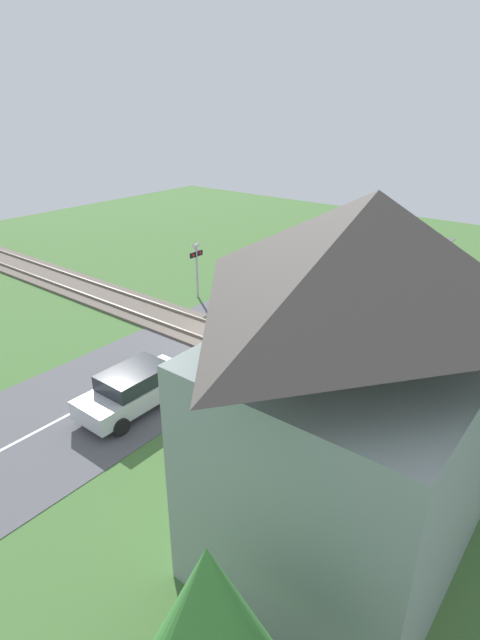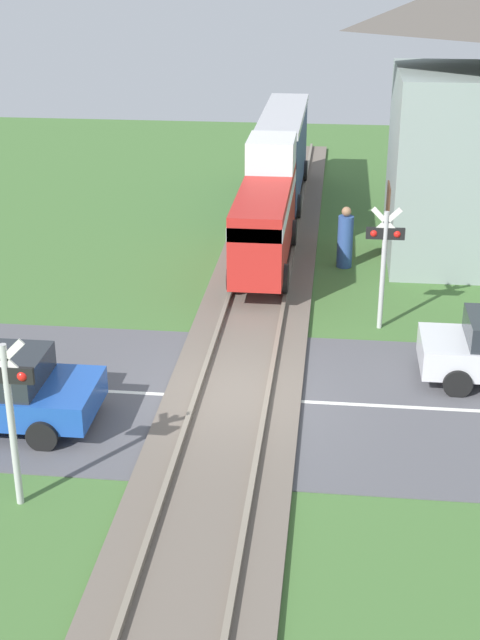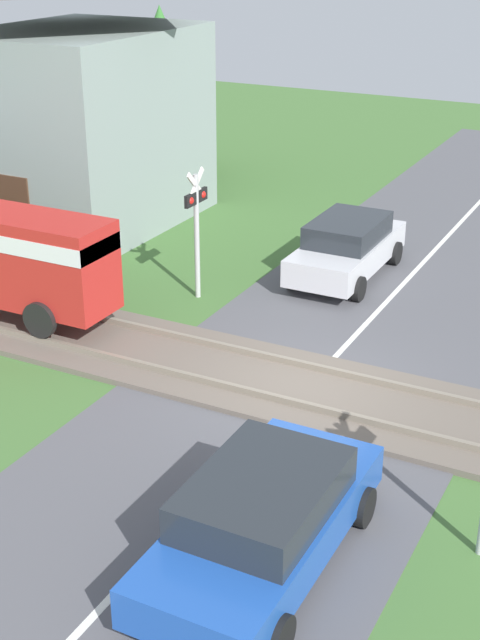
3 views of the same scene
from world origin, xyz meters
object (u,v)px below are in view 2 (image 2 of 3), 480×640
object	(u,v)px
crossing_signal_west_approach	(9,400)
train	(276,173)
pedestrian_by_station	(345,240)
crossing_signal_east_approach	(384,252)

from	to	relation	value
crossing_signal_west_approach	train	bearing A→B (deg)	78.86
train	pedestrian_by_station	distance (m)	4.19
train	pedestrian_by_station	size ratio (longest dim) A/B	8.04
train	crossing_signal_east_approach	world-z (taller)	train
crossing_signal_west_approach	crossing_signal_east_approach	world-z (taller)	same
crossing_signal_west_approach	pedestrian_by_station	distance (m)	13.52
train	crossing_signal_west_approach	world-z (taller)	train
crossing_signal_east_approach	pedestrian_by_station	bearing A→B (deg)	101.37
crossing_signal_west_approach	pedestrian_by_station	world-z (taller)	crossing_signal_west_approach
crossing_signal_east_approach	pedestrian_by_station	size ratio (longest dim) A/B	1.70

